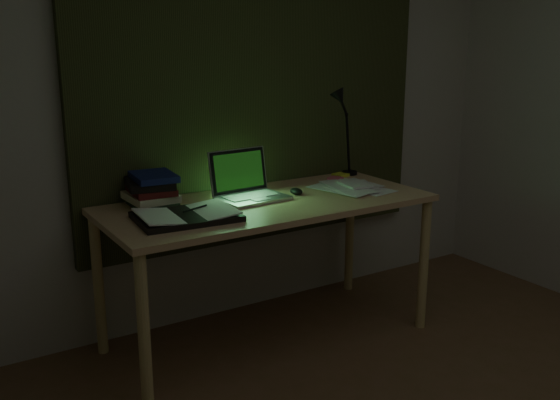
{
  "coord_description": "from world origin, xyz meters",
  "views": [
    {
      "loc": [
        -1.82,
        -1.16,
        1.6
      ],
      "look_at": [
        -0.2,
        1.42,
        0.82
      ],
      "focal_mm": 40.0,
      "sensor_mm": 36.0,
      "label": 1
    }
  ],
  "objects_px": {
    "open_textbook": "(186,215)",
    "desk_lamp": "(350,132)",
    "loose_papers": "(347,186)",
    "laptop": "(253,176)",
    "book_stack": "(152,189)",
    "desk": "(268,272)"
  },
  "relations": [
    {
      "from": "open_textbook",
      "to": "desk_lamp",
      "type": "relative_size",
      "value": 0.88
    },
    {
      "from": "open_textbook",
      "to": "loose_papers",
      "type": "relative_size",
      "value": 1.42
    },
    {
      "from": "laptop",
      "to": "desk_lamp",
      "type": "distance_m",
      "value": 0.87
    },
    {
      "from": "book_stack",
      "to": "desk_lamp",
      "type": "height_order",
      "value": "desk_lamp"
    },
    {
      "from": "desk",
      "to": "loose_papers",
      "type": "height_order",
      "value": "loose_papers"
    },
    {
      "from": "laptop",
      "to": "open_textbook",
      "type": "xyz_separation_m",
      "value": [
        -0.45,
        -0.15,
        -0.11
      ]
    },
    {
      "from": "loose_papers",
      "to": "desk_lamp",
      "type": "height_order",
      "value": "desk_lamp"
    },
    {
      "from": "desk",
      "to": "book_stack",
      "type": "xyz_separation_m",
      "value": [
        -0.54,
        0.23,
        0.48
      ]
    },
    {
      "from": "desk",
      "to": "desk_lamp",
      "type": "bearing_deg",
      "value": 21.25
    },
    {
      "from": "loose_papers",
      "to": "laptop",
      "type": "bearing_deg",
      "value": 175.81
    },
    {
      "from": "open_textbook",
      "to": "book_stack",
      "type": "xyz_separation_m",
      "value": [
        -0.04,
        0.32,
        0.07
      ]
    },
    {
      "from": "loose_papers",
      "to": "open_textbook",
      "type": "bearing_deg",
      "value": -173.87
    },
    {
      "from": "desk",
      "to": "open_textbook",
      "type": "height_order",
      "value": "open_textbook"
    },
    {
      "from": "loose_papers",
      "to": "book_stack",
      "type": "bearing_deg",
      "value": 169.26
    },
    {
      "from": "laptop",
      "to": "loose_papers",
      "type": "bearing_deg",
      "value": -8.91
    },
    {
      "from": "desk_lamp",
      "to": "laptop",
      "type": "bearing_deg",
      "value": -171.26
    },
    {
      "from": "open_textbook",
      "to": "loose_papers",
      "type": "distance_m",
      "value": 1.04
    },
    {
      "from": "book_stack",
      "to": "loose_papers",
      "type": "relative_size",
      "value": 0.81
    },
    {
      "from": "desk",
      "to": "desk_lamp",
      "type": "distance_m",
      "value": 1.06
    },
    {
      "from": "laptop",
      "to": "book_stack",
      "type": "height_order",
      "value": "laptop"
    },
    {
      "from": "book_stack",
      "to": "desk_lamp",
      "type": "bearing_deg",
      "value": 3.3
    },
    {
      "from": "laptop",
      "to": "book_stack",
      "type": "distance_m",
      "value": 0.52
    }
  ]
}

